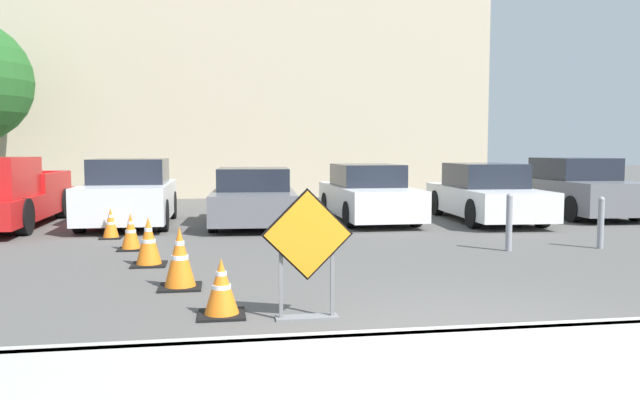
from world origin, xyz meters
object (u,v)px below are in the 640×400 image
at_px(traffic_cone_fifth, 111,224).
at_px(road_closed_sign, 307,248).
at_px(traffic_cone_third, 149,242).
at_px(traffic_cone_fourth, 131,232).
at_px(bollard_nearest, 509,221).
at_px(parked_car_second, 254,198).
at_px(parked_car_fourth, 485,194).
at_px(parked_car_third, 367,194).
at_px(traffic_cone_nearest, 221,288).
at_px(parked_car_nearest, 130,194).
at_px(bollard_second, 601,221).
at_px(parked_car_fifth, 575,189).
at_px(traffic_cone_second, 180,258).

bearing_deg(traffic_cone_fifth, road_closed_sign, -64.85).
bearing_deg(road_closed_sign, traffic_cone_third, 120.29).
xyz_separation_m(traffic_cone_fourth, bollard_nearest, (6.56, -1.17, 0.22)).
relative_size(traffic_cone_third, bollard_nearest, 0.74).
xyz_separation_m(parked_car_second, parked_car_fourth, (5.75, -0.07, 0.04)).
distance_m(traffic_cone_third, parked_car_third, 7.23).
relative_size(traffic_cone_nearest, traffic_cone_fifth, 1.02).
height_order(traffic_cone_third, parked_car_fourth, parked_car_fourth).
bearing_deg(traffic_cone_nearest, traffic_cone_fourth, 108.53).
bearing_deg(traffic_cone_nearest, parked_car_nearest, 103.90).
bearing_deg(parked_car_nearest, bollard_nearest, 144.92).
distance_m(parked_car_fourth, bollard_second, 4.49).
bearing_deg(parked_car_second, road_closed_sign, 94.31).
bearing_deg(parked_car_third, parked_car_second, 9.05).
distance_m(parked_car_second, bollard_nearest, 6.20).
xyz_separation_m(traffic_cone_nearest, bollard_nearest, (4.98, 3.53, 0.23)).
bearing_deg(traffic_cone_third, parked_car_fourth, 32.75).
relative_size(parked_car_third, bollard_second, 4.90).
bearing_deg(road_closed_sign, parked_car_third, 72.67).
xyz_separation_m(parked_car_second, parked_car_fifth, (8.62, 0.65, 0.09)).
bearing_deg(bollard_second, parked_car_third, 121.50).
height_order(parked_car_second, parked_car_fourth, parked_car_fourth).
bearing_deg(parked_car_nearest, traffic_cone_second, 102.53).
xyz_separation_m(traffic_cone_third, parked_car_fourth, (7.62, 4.90, 0.30)).
relative_size(bollard_nearest, bollard_second, 1.08).
bearing_deg(traffic_cone_fifth, parked_car_fifth, 12.18).
height_order(parked_car_fifth, bollard_nearest, parked_car_fifth).
bearing_deg(parked_car_fourth, traffic_cone_fifth, 14.91).
height_order(parked_car_nearest, parked_car_fifth, parked_car_nearest).
height_order(parked_car_fifth, bollard_second, parked_car_fifth).
relative_size(traffic_cone_second, traffic_cone_third, 1.05).
distance_m(traffic_cone_fourth, traffic_cone_fifth, 1.66).
bearing_deg(bollard_second, parked_car_fourth, 92.70).
bearing_deg(parked_car_third, bollard_second, 121.00).
bearing_deg(traffic_cone_fourth, parked_car_second, 55.26).
xyz_separation_m(road_closed_sign, parked_car_second, (-0.11, 8.36, -0.13)).
bearing_deg(traffic_cone_nearest, traffic_cone_fifth, 109.19).
distance_m(traffic_cone_fourth, parked_car_third, 6.51).
bearing_deg(traffic_cone_third, road_closed_sign, -59.71).
bearing_deg(parked_car_second, bollard_nearest, 136.27).
bearing_deg(parked_car_third, traffic_cone_second, 59.17).
bearing_deg(traffic_cone_fifth, parked_car_nearest, 88.19).
height_order(traffic_cone_second, traffic_cone_fourth, traffic_cone_second).
xyz_separation_m(traffic_cone_second, traffic_cone_fourth, (-1.05, 3.25, -0.07)).
height_order(traffic_cone_fourth, parked_car_fifth, parked_car_fifth).
distance_m(road_closed_sign, bollard_second, 6.98).
bearing_deg(bollard_nearest, parked_car_fifth, 49.72).
distance_m(parked_car_third, bollard_nearest, 5.21).
xyz_separation_m(traffic_cone_nearest, bollard_second, (6.74, 3.53, 0.19)).
relative_size(traffic_cone_fourth, parked_car_second, 0.16).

